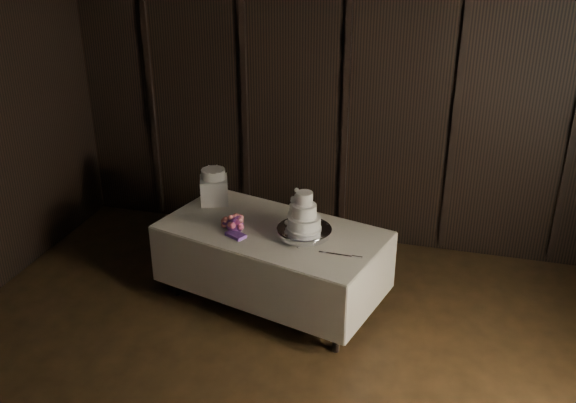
{
  "coord_description": "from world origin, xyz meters",
  "views": [
    {
      "loc": [
        1.12,
        -2.84,
        3.39
      ],
      "look_at": [
        -0.22,
        2.05,
        1.05
      ],
      "focal_mm": 40.0,
      "sensor_mm": 36.0,
      "label": 1
    }
  ],
  "objects_px": {
    "display_table": "(272,262)",
    "cake_stand": "(304,233)",
    "bouquet": "(235,224)",
    "small_cake": "(213,174)",
    "box_pedestal": "(214,190)",
    "wedding_cake": "(301,215)"
  },
  "relations": [
    {
      "from": "wedding_cake",
      "to": "small_cake",
      "type": "distance_m",
      "value": 1.12
    },
    {
      "from": "wedding_cake",
      "to": "bouquet",
      "type": "xyz_separation_m",
      "value": [
        -0.61,
        -0.01,
        -0.16
      ]
    },
    {
      "from": "display_table",
      "to": "bouquet",
      "type": "height_order",
      "value": "bouquet"
    },
    {
      "from": "bouquet",
      "to": "display_table",
      "type": "bearing_deg",
      "value": 18.21
    },
    {
      "from": "cake_stand",
      "to": "display_table",
      "type": "bearing_deg",
      "value": 165.31
    },
    {
      "from": "display_table",
      "to": "cake_stand",
      "type": "xyz_separation_m",
      "value": [
        0.32,
        -0.08,
        0.39
      ]
    },
    {
      "from": "cake_stand",
      "to": "bouquet",
      "type": "xyz_separation_m",
      "value": [
        -0.63,
        -0.02,
        0.02
      ]
    },
    {
      "from": "display_table",
      "to": "small_cake",
      "type": "distance_m",
      "value": 1.03
    },
    {
      "from": "cake_stand",
      "to": "small_cake",
      "type": "bearing_deg",
      "value": 154.44
    },
    {
      "from": "box_pedestal",
      "to": "small_cake",
      "type": "relative_size",
      "value": 1.14
    },
    {
      "from": "box_pedestal",
      "to": "small_cake",
      "type": "bearing_deg",
      "value": 0.0
    },
    {
      "from": "display_table",
      "to": "cake_stand",
      "type": "relative_size",
      "value": 4.53
    },
    {
      "from": "cake_stand",
      "to": "small_cake",
      "type": "height_order",
      "value": "small_cake"
    },
    {
      "from": "display_table",
      "to": "cake_stand",
      "type": "height_order",
      "value": "cake_stand"
    },
    {
      "from": "wedding_cake",
      "to": "cake_stand",
      "type": "bearing_deg",
      "value": 42.95
    },
    {
      "from": "bouquet",
      "to": "box_pedestal",
      "type": "bearing_deg",
      "value": 127.59
    },
    {
      "from": "small_cake",
      "to": "box_pedestal",
      "type": "bearing_deg",
      "value": 0.0
    },
    {
      "from": "box_pedestal",
      "to": "bouquet",
      "type": "bearing_deg",
      "value": -52.41
    },
    {
      "from": "cake_stand",
      "to": "small_cake",
      "type": "xyz_separation_m",
      "value": [
        -1.02,
        0.49,
        0.25
      ]
    },
    {
      "from": "box_pedestal",
      "to": "cake_stand",
      "type": "bearing_deg",
      "value": -25.56
    },
    {
      "from": "display_table",
      "to": "wedding_cake",
      "type": "height_order",
      "value": "wedding_cake"
    },
    {
      "from": "wedding_cake",
      "to": "small_cake",
      "type": "xyz_separation_m",
      "value": [
        -1.0,
        0.5,
        0.07
      ]
    }
  ]
}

